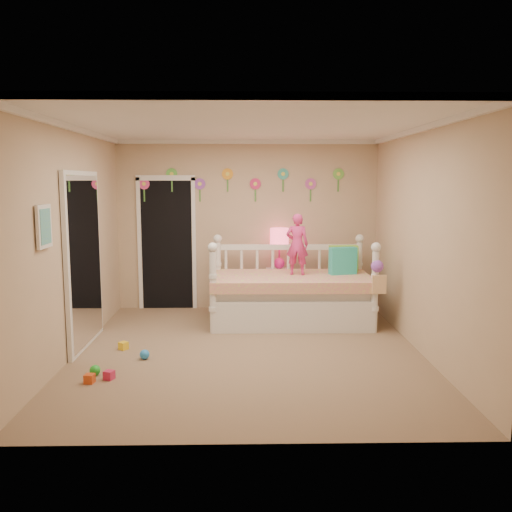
{
  "coord_description": "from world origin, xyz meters",
  "views": [
    {
      "loc": [
        -0.04,
        -6.14,
        1.98
      ],
      "look_at": [
        0.1,
        0.6,
        1.05
      ],
      "focal_mm": 38.08,
      "sensor_mm": 36.0,
      "label": 1
    }
  ],
  "objects_px": {
    "child": "(297,244)",
    "table_lamp": "(279,242)",
    "nightstand": "(279,290)",
    "daybed": "(291,280)"
  },
  "relations": [
    {
      "from": "daybed",
      "to": "child",
      "type": "height_order",
      "value": "child"
    },
    {
      "from": "daybed",
      "to": "child",
      "type": "xyz_separation_m",
      "value": [
        0.08,
        0.04,
        0.5
      ]
    },
    {
      "from": "daybed",
      "to": "nightstand",
      "type": "distance_m",
      "value": 0.78
    },
    {
      "from": "nightstand",
      "to": "table_lamp",
      "type": "distance_m",
      "value": 0.74
    },
    {
      "from": "daybed",
      "to": "nightstand",
      "type": "bearing_deg",
      "value": 100.15
    },
    {
      "from": "nightstand",
      "to": "child",
      "type": "bearing_deg",
      "value": -75.54
    },
    {
      "from": "daybed",
      "to": "table_lamp",
      "type": "bearing_deg",
      "value": 100.15
    },
    {
      "from": "daybed",
      "to": "table_lamp",
      "type": "xyz_separation_m",
      "value": [
        -0.12,
        0.72,
        0.46
      ]
    },
    {
      "from": "daybed",
      "to": "nightstand",
      "type": "height_order",
      "value": "daybed"
    },
    {
      "from": "child",
      "to": "table_lamp",
      "type": "height_order",
      "value": "child"
    }
  ]
}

